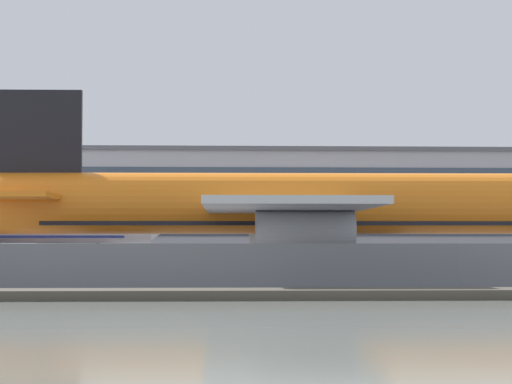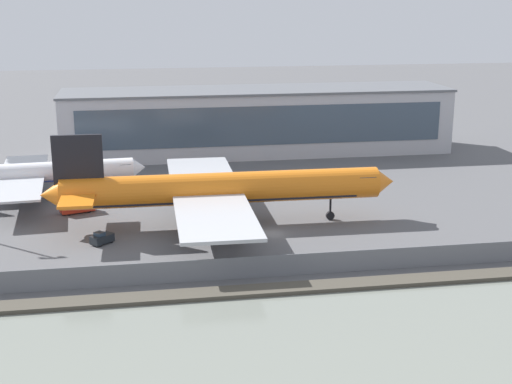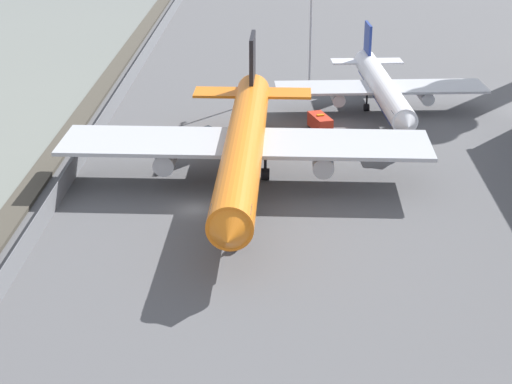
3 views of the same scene
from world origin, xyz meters
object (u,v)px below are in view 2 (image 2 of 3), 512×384
cargo_jet_orange (217,190)px  ops_van (78,205)px  baggage_tug (102,238)px  passenger_jet_white (29,174)px

cargo_jet_orange → ops_van: (-21.03, 10.03, -4.19)m
baggage_tug → ops_van: size_ratio=0.61×
cargo_jet_orange → passenger_jet_white: (-29.53, 19.56, -1.26)m
baggage_tug → passenger_jet_white: bearing=116.8°
cargo_jet_orange → passenger_jet_white: size_ratio=1.38×
cargo_jet_orange → ops_van: size_ratio=9.37×
cargo_jet_orange → ops_van: cargo_jet_orange is taller
passenger_jet_white → ops_van: size_ratio=6.77×
passenger_jet_white → ops_van: passenger_jet_white is taller
baggage_tug → ops_van: 16.36m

